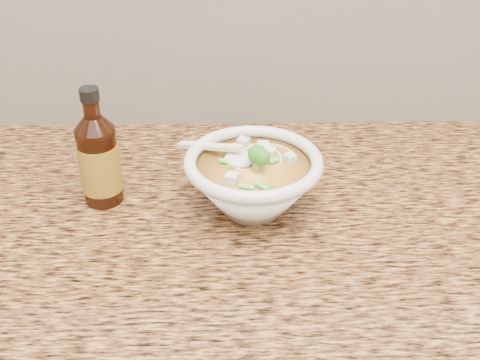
{
  "coord_description": "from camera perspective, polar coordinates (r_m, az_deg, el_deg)",
  "views": [
    {
      "loc": [
        -0.15,
        0.93,
        1.45
      ],
      "look_at": [
        -0.13,
        1.69,
        0.95
      ],
      "focal_mm": 45.0,
      "sensor_mm": 36.0,
      "label": 1
    }
  ],
  "objects": [
    {
      "name": "counter_slab",
      "position": [
        0.95,
        7.81,
        -4.21
      ],
      "size": [
        4.0,
        0.68,
        0.04
      ],
      "primitive_type": "cube",
      "color": "#A6743C",
      "rests_on": "cabinet"
    },
    {
      "name": "hot_sauce_bottle",
      "position": [
        0.95,
        -13.22,
        1.84
      ],
      "size": [
        0.08,
        0.08,
        0.19
      ],
      "rotation": [
        0.0,
        0.0,
        0.29
      ],
      "color": "black",
      "rests_on": "counter_slab"
    },
    {
      "name": "soup_bowl",
      "position": [
        0.91,
        1.21,
        -0.24
      ],
      "size": [
        0.22,
        0.21,
        0.12
      ],
      "rotation": [
        0.0,
        0.0,
        -0.23
      ],
      "color": "silver",
      "rests_on": "counter_slab"
    }
  ]
}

